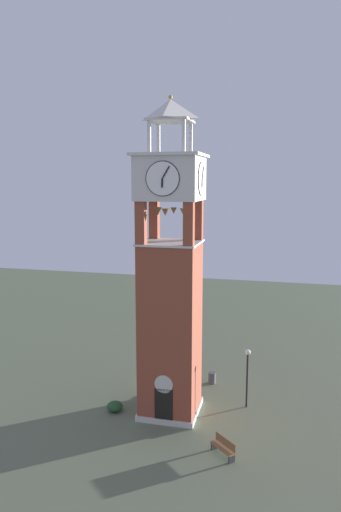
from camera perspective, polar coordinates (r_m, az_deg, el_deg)
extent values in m
plane|color=#5B664C|center=(30.55, 0.00, -18.65)|extent=(80.00, 80.00, 0.00)
cube|color=brown|center=(28.44, 0.00, -9.14)|extent=(3.33, 3.33, 10.64)
cube|color=beige|center=(30.46, 0.00, -18.36)|extent=(3.53, 3.53, 0.35)
cube|color=black|center=(28.57, -0.85, -18.14)|extent=(1.10, 0.04, 2.20)
cylinder|color=beige|center=(27.95, -0.86, -15.60)|extent=(1.10, 0.04, 1.10)
cube|color=brown|center=(26.13, -3.69, 4.00)|extent=(0.56, 0.56, 2.54)
cube|color=brown|center=(25.44, 2.28, 3.86)|extent=(0.56, 0.56, 2.54)
cube|color=brown|center=(28.78, -2.02, 4.50)|extent=(0.56, 0.56, 2.54)
cube|color=brown|center=(28.14, 3.43, 4.38)|extent=(0.56, 0.56, 2.54)
cube|color=beige|center=(27.22, 0.00, 1.66)|extent=(3.49, 3.49, 0.12)
cone|color=brown|center=(26.93, 1.58, 5.52)|extent=(0.42, 0.42, 0.37)
cone|color=brown|center=(27.76, 0.39, 5.64)|extent=(0.40, 0.40, 0.39)
cone|color=brown|center=(27.12, -1.58, 5.54)|extent=(0.47, 0.47, 0.49)
cone|color=brown|center=(26.35, -0.64, 5.44)|extent=(0.45, 0.45, 0.42)
cube|color=beige|center=(26.98, 0.00, 9.54)|extent=(3.57, 3.57, 2.50)
cylinder|color=white|center=(25.23, -1.00, 9.56)|extent=(1.90, 0.05, 1.90)
torus|color=black|center=(25.23, -1.00, 9.56)|extent=(1.92, 0.06, 1.92)
cube|color=black|center=(25.18, -1.05, 9.02)|extent=(0.11, 0.03, 0.48)
cube|color=black|center=(25.13, -0.60, 10.30)|extent=(0.44, 0.03, 0.68)
cylinder|color=white|center=(28.74, 0.88, 9.53)|extent=(1.90, 0.05, 1.90)
torus|color=black|center=(28.74, 0.88, 9.53)|extent=(1.92, 0.06, 1.92)
cube|color=black|center=(28.80, 0.89, 9.06)|extent=(0.11, 0.03, 0.48)
cube|color=black|center=(28.75, 1.29, 10.18)|extent=(0.44, 0.03, 0.68)
cylinder|color=white|center=(27.47, -3.71, 9.52)|extent=(0.05, 1.90, 1.90)
torus|color=black|center=(27.47, -3.71, 9.52)|extent=(0.06, 1.92, 1.92)
cube|color=black|center=(27.48, -3.83, 9.02)|extent=(0.03, 0.11, 0.48)
cube|color=black|center=(27.68, -3.71, 10.19)|extent=(0.03, 0.44, 0.68)
cylinder|color=white|center=(26.60, 3.83, 9.53)|extent=(0.05, 1.90, 1.90)
torus|color=black|center=(26.60, 3.83, 9.53)|extent=(0.06, 1.92, 1.92)
cube|color=black|center=(26.59, 3.95, 9.01)|extent=(0.03, 0.11, 0.48)
cube|color=black|center=(26.79, 4.04, 10.22)|extent=(0.03, 0.44, 0.68)
cube|color=beige|center=(27.02, 0.00, 12.36)|extent=(3.93, 3.93, 0.16)
cylinder|color=beige|center=(26.40, -2.67, 14.53)|extent=(0.22, 0.22, 1.78)
cylinder|color=beige|center=(25.91, 1.64, 14.64)|extent=(0.22, 0.22, 1.78)
cylinder|color=beige|center=(28.28, -1.50, 14.19)|extent=(0.22, 0.22, 1.78)
cylinder|color=beige|center=(27.83, 2.53, 14.26)|extent=(0.22, 0.22, 1.78)
cube|color=beige|center=(27.19, 0.00, 16.40)|extent=(2.40, 2.40, 0.12)
pyramid|color=beige|center=(27.27, 0.00, 17.68)|extent=(2.40, 2.40, 1.11)
sphere|color=#B79338|center=(27.38, 0.00, 19.07)|extent=(0.24, 0.24, 0.24)
cube|color=brown|center=(26.34, 6.48, -22.53)|extent=(1.47, 1.41, 0.06)
cube|color=brown|center=(26.30, 6.84, -21.88)|extent=(1.21, 1.13, 0.44)
cube|color=#2D2D33|center=(26.01, 7.57, -23.64)|extent=(0.33, 0.34, 0.42)
cube|color=#2D2D33|center=(26.94, 5.42, -22.32)|extent=(0.33, 0.34, 0.42)
cylinder|color=black|center=(30.68, 9.45, -15.02)|extent=(0.12, 0.12, 3.50)
sphere|color=silver|center=(29.94, 9.55, -11.65)|extent=(0.36, 0.36, 0.36)
cylinder|color=#4C4C51|center=(34.15, 5.16, -14.79)|extent=(0.52, 0.52, 0.80)
ellipsoid|color=#234C28|center=(30.64, -6.90, -17.98)|extent=(0.99, 0.99, 0.61)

